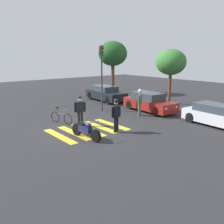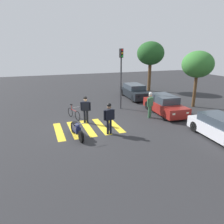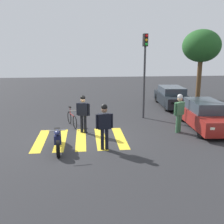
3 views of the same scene
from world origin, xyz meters
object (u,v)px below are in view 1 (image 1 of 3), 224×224
(police_motorcycle, at_px, (86,130))
(leaning_bicycle, at_px, (61,117))
(car_maroon_wagon, at_px, (149,102))
(officer_on_foot, at_px, (80,108))
(car_black_suv, at_px, (105,93))
(car_white_van, at_px, (216,115))
(officer_by_motorcycle, at_px, (116,113))
(traffic_light_pole, at_px, (102,69))
(pedestrian_bystander, at_px, (140,100))

(police_motorcycle, xyz_separation_m, leaning_bicycle, (-3.39, 0.43, -0.08))
(leaning_bicycle, xyz_separation_m, car_maroon_wagon, (1.14, 6.87, 0.30))
(police_motorcycle, distance_m, officer_on_foot, 2.47)
(car_black_suv, xyz_separation_m, car_white_van, (10.90, 0.04, -0.05))
(officer_by_motorcycle, bearing_deg, car_black_suv, 145.34)
(leaning_bicycle, height_order, officer_on_foot, officer_on_foot)
(police_motorcycle, relative_size, traffic_light_pole, 0.44)
(traffic_light_pole, bearing_deg, car_black_suv, 138.50)
(police_motorcycle, xyz_separation_m, officer_on_foot, (-2.15, 1.04, 0.64))
(officer_on_foot, relative_size, pedestrian_bystander, 0.98)
(car_black_suv, bearing_deg, leaning_bicycle, -57.43)
(pedestrian_bystander, relative_size, traffic_light_pole, 0.39)
(police_motorcycle, relative_size, officer_by_motorcycle, 1.14)
(police_motorcycle, xyz_separation_m, car_black_suv, (-7.90, 7.49, 0.22))
(pedestrian_bystander, bearing_deg, officer_by_motorcycle, -63.56)
(officer_on_foot, bearing_deg, officer_by_motorcycle, 19.88)
(traffic_light_pole, bearing_deg, pedestrian_bystander, 19.68)
(police_motorcycle, bearing_deg, officer_by_motorcycle, 84.05)
(pedestrian_bystander, bearing_deg, car_maroon_wagon, 109.32)
(leaning_bicycle, distance_m, car_maroon_wagon, 6.97)
(car_maroon_wagon, bearing_deg, car_white_van, 2.49)
(officer_by_motorcycle, distance_m, car_white_van, 6.32)
(leaning_bicycle, relative_size, officer_by_motorcycle, 0.90)
(leaning_bicycle, xyz_separation_m, car_black_suv, (-4.51, 7.06, 0.30))
(police_motorcycle, bearing_deg, officer_on_foot, 154.21)
(officer_by_motorcycle, distance_m, car_black_suv, 9.86)
(officer_on_foot, bearing_deg, pedestrian_bystander, 84.41)
(officer_on_foot, height_order, officer_by_motorcycle, officer_by_motorcycle)
(officer_by_motorcycle, xyz_separation_m, traffic_light_pole, (-4.86, 2.74, 2.12))
(officer_by_motorcycle, height_order, pedestrian_bystander, pedestrian_bystander)
(officer_on_foot, xyz_separation_m, car_white_van, (5.15, 6.49, -0.46))
(car_maroon_wagon, bearing_deg, car_black_suv, 178.09)
(car_maroon_wagon, relative_size, car_white_van, 1.09)
(officer_on_foot, distance_m, car_maroon_wagon, 6.28)
(leaning_bicycle, distance_m, pedestrian_bystander, 5.58)
(officer_on_foot, relative_size, car_black_suv, 0.40)
(officer_on_foot, relative_size, car_maroon_wagon, 0.42)
(leaning_bicycle, height_order, car_black_suv, car_black_suv)
(car_maroon_wagon, bearing_deg, leaning_bicycle, -99.38)
(leaning_bicycle, relative_size, car_white_van, 0.42)
(officer_by_motorcycle, relative_size, traffic_light_pole, 0.39)
(police_motorcycle, height_order, pedestrian_bystander, pedestrian_bystander)
(leaning_bicycle, relative_size, pedestrian_bystander, 0.89)
(police_motorcycle, xyz_separation_m, car_white_van, (3.00, 7.53, 0.17))
(police_motorcycle, distance_m, car_white_van, 8.10)
(car_white_van, bearing_deg, pedestrian_bystander, -158.57)
(officer_on_foot, xyz_separation_m, pedestrian_bystander, (0.46, 4.65, 0.03))
(car_white_van, bearing_deg, leaning_bicycle, -131.99)
(car_black_suv, distance_m, car_maroon_wagon, 5.65)
(pedestrian_bystander, bearing_deg, car_black_suv, 163.83)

